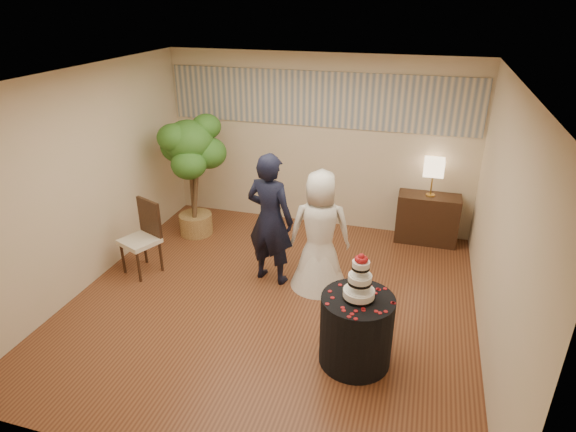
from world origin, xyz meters
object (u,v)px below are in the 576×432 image
(wedding_cake, at_px, (360,277))
(groom, at_px, (270,219))
(table_lamp, at_px, (433,178))
(bride, at_px, (320,231))
(console, at_px, (427,219))
(side_chair, at_px, (139,239))
(ficus_tree, at_px, (192,176))
(cake_table, at_px, (356,330))

(wedding_cake, bearing_deg, groom, 136.24)
(groom, distance_m, table_lamp, 2.67)
(bride, bearing_deg, groom, -8.08)
(groom, distance_m, bride, 0.67)
(console, distance_m, side_chair, 4.33)
(groom, height_order, table_lamp, groom)
(ficus_tree, distance_m, side_chair, 1.41)
(groom, xyz_separation_m, ficus_tree, (-1.61, 0.98, 0.09))
(wedding_cake, xyz_separation_m, ficus_tree, (-2.97, 2.28, -0.06))
(cake_table, bearing_deg, ficus_tree, 142.46)
(cake_table, distance_m, ficus_tree, 3.80)
(table_lamp, xyz_separation_m, side_chair, (-3.80, -2.08, -0.55))
(groom, xyz_separation_m, wedding_cake, (1.37, -1.31, 0.15))
(groom, height_order, wedding_cake, groom)
(bride, relative_size, wedding_cake, 3.16)
(cake_table, relative_size, ficus_tree, 0.40)
(wedding_cake, bearing_deg, table_lamp, 78.17)
(wedding_cake, relative_size, ficus_tree, 0.26)
(wedding_cake, xyz_separation_m, side_chair, (-3.16, 0.97, -0.54))
(bride, relative_size, table_lamp, 2.80)
(cake_table, height_order, console, cake_table)
(cake_table, height_order, wedding_cake, wedding_cake)
(groom, height_order, bride, groom)
(groom, xyz_separation_m, table_lamp, (2.01, 1.75, 0.17))
(groom, xyz_separation_m, console, (2.01, 1.75, -0.51))
(cake_table, bearing_deg, table_lamp, 78.17)
(wedding_cake, distance_m, console, 3.19)
(table_lamp, distance_m, ficus_tree, 3.70)
(groom, relative_size, cake_table, 2.27)
(ficus_tree, relative_size, side_chair, 1.91)
(bride, bearing_deg, table_lamp, -139.60)
(cake_table, bearing_deg, wedding_cake, 0.00)
(wedding_cake, height_order, console, wedding_cake)
(console, height_order, ficus_tree, ficus_tree)
(bride, relative_size, console, 1.73)
(cake_table, height_order, side_chair, side_chair)
(cake_table, bearing_deg, bride, 117.56)
(cake_table, bearing_deg, groom, 136.24)
(groom, distance_m, cake_table, 1.96)
(cake_table, height_order, table_lamp, table_lamp)
(cake_table, distance_m, table_lamp, 3.19)
(cake_table, distance_m, wedding_cake, 0.66)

